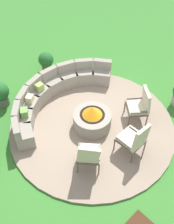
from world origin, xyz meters
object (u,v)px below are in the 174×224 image
lounge_chair_front_right (134,139)px  potted_plant_3 (46,61)px  potted_plant_0 (0,93)px  lounge_chair_front_left (89,154)px  lounge_chair_back_left (140,105)px  fire_pit (92,119)px  curved_stone_bench (54,94)px

lounge_chair_front_right → potted_plant_3: 4.17m
potted_plant_0 → lounge_chair_front_left: bearing=-85.2°
lounge_chair_front_right → lounge_chair_back_left: 1.18m
lounge_chair_front_left → potted_plant_0: bearing=143.1°
fire_pit → lounge_chair_back_left: 1.34m
fire_pit → curved_stone_bench: curved_stone_bench is taller
lounge_chair_back_left → potted_plant_3: 3.55m
lounge_chair_front_right → lounge_chair_front_left: bearing=157.0°
fire_pit → lounge_chair_front_left: lounge_chair_front_left is taller
lounge_chair_back_left → fire_pit: bearing=96.3°
fire_pit → lounge_chair_back_left: size_ratio=1.00×
fire_pit → potted_plant_0: 2.78m
lounge_chair_front_right → lounge_chair_back_left: bearing=30.8°
fire_pit → potted_plant_3: (0.67, 2.80, 0.05)m
fire_pit → lounge_chair_front_left: bearing=-138.8°
fire_pit → lounge_chair_front_right: 1.35m
curved_stone_bench → potted_plant_0: curved_stone_bench is taller
lounge_chair_front_right → fire_pit: bearing=93.8°
fire_pit → potted_plant_0: (-1.27, 2.48, 0.09)m
curved_stone_bench → potted_plant_3: 1.57m
lounge_chair_back_left → curved_stone_bench: bearing=68.7°
potted_plant_0 → lounge_chair_front_right: bearing=-70.2°
curved_stone_bench → lounge_chair_back_left: lounge_chair_back_left is taller
potted_plant_0 → potted_plant_3: potted_plant_0 is taller
lounge_chair_front_right → potted_plant_3: (0.57, 4.12, -0.22)m
curved_stone_bench → lounge_chair_front_left: 2.49m
curved_stone_bench → lounge_chair_back_left: bearing=-60.1°
fire_pit → potted_plant_0: size_ratio=1.31×
lounge_chair_front_left → curved_stone_bench: bearing=118.1°
curved_stone_bench → lounge_chair_front_left: lounge_chair_front_left is taller
lounge_chair_front_right → potted_plant_0: lounge_chair_front_right is taller
lounge_chair_front_right → lounge_chair_back_left: size_ratio=1.04×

